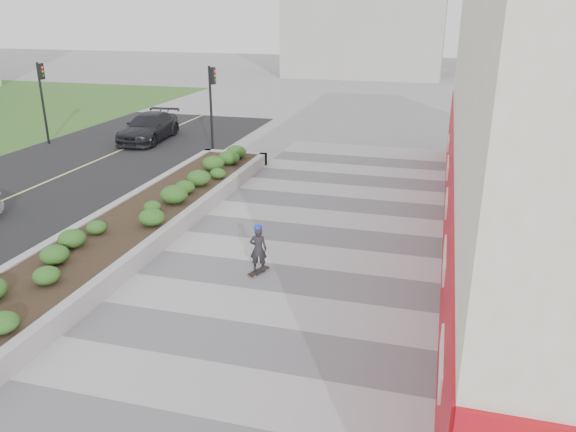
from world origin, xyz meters
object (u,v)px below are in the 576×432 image
skateboarder (258,249)px  car_dark (149,127)px  traffic_signal_near (212,97)px  traffic_signal_far (42,91)px  planter (138,219)px

skateboarder → car_dark: car_dark is taller
traffic_signal_near → skateboarder: size_ratio=2.96×
traffic_signal_far → skateboarder: bearing=-37.2°
traffic_signal_near → traffic_signal_far: same height
planter → skateboarder: skateboarder is taller
traffic_signal_far → skateboarder: (15.60, -11.86, -2.04)m
traffic_signal_near → car_dark: (-4.45, 1.61, -2.04)m
skateboarder → car_dark: (-10.85, 13.96, -0.00)m
planter → traffic_signal_near: (-1.73, 10.50, 2.34)m
traffic_signal_near → traffic_signal_far: bearing=-176.9°
traffic_signal_near → car_dark: bearing=160.1°
planter → car_dark: 13.60m
planter → traffic_signal_near: bearing=99.3°
skateboarder → car_dark: size_ratio=0.29×
traffic_signal_near → car_dark: 5.15m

